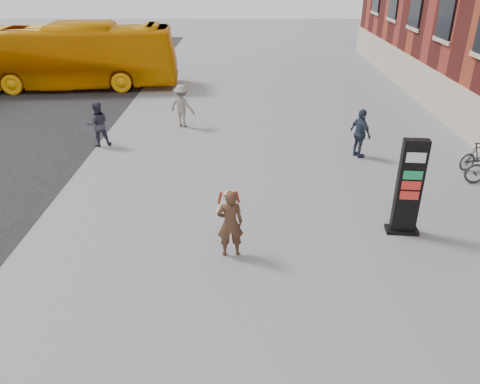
{
  "coord_description": "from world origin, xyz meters",
  "views": [
    {
      "loc": [
        0.66,
        -9.81,
        6.4
      ],
      "look_at": [
        0.55,
        0.66,
        1.18
      ],
      "focal_mm": 35.0,
      "sensor_mm": 36.0,
      "label": 1
    }
  ],
  "objects_px": {
    "info_pylon": "(409,188)",
    "bike_7": "(480,156)",
    "bus": "(61,56)",
    "pedestrian_a": "(98,124)",
    "pedestrian_c": "(360,133)",
    "woman": "(230,222)",
    "pedestrian_b": "(182,106)"
  },
  "relations": [
    {
      "from": "bus",
      "to": "bike_7",
      "type": "bearing_deg",
      "value": -127.15
    },
    {
      "from": "woman",
      "to": "pedestrian_b",
      "type": "relative_size",
      "value": 0.96
    },
    {
      "from": "woman",
      "to": "bike_7",
      "type": "height_order",
      "value": "woman"
    },
    {
      "from": "woman",
      "to": "pedestrian_a",
      "type": "bearing_deg",
      "value": -62.59
    },
    {
      "from": "info_pylon",
      "to": "pedestrian_b",
      "type": "bearing_deg",
      "value": 133.13
    },
    {
      "from": "pedestrian_b",
      "to": "bike_7",
      "type": "xyz_separation_m",
      "value": [
        10.56,
        -4.43,
        -0.4
      ]
    },
    {
      "from": "bus",
      "to": "pedestrian_b",
      "type": "distance_m",
      "value": 9.91
    },
    {
      "from": "pedestrian_a",
      "to": "pedestrian_b",
      "type": "relative_size",
      "value": 0.95
    },
    {
      "from": "info_pylon",
      "to": "bike_7",
      "type": "distance_m",
      "value": 5.68
    },
    {
      "from": "pedestrian_b",
      "to": "pedestrian_a",
      "type": "bearing_deg",
      "value": 65.79
    },
    {
      "from": "info_pylon",
      "to": "bus",
      "type": "distance_m",
      "value": 20.72
    },
    {
      "from": "bus",
      "to": "bike_7",
      "type": "height_order",
      "value": "bus"
    },
    {
      "from": "pedestrian_a",
      "to": "info_pylon",
      "type": "bearing_deg",
      "value": 127.49
    },
    {
      "from": "bus",
      "to": "pedestrian_a",
      "type": "xyz_separation_m",
      "value": [
        4.41,
        -8.94,
        -0.87
      ]
    },
    {
      "from": "pedestrian_b",
      "to": "bike_7",
      "type": "height_order",
      "value": "pedestrian_b"
    },
    {
      "from": "bike_7",
      "to": "pedestrian_a",
      "type": "bearing_deg",
      "value": 62.24
    },
    {
      "from": "pedestrian_c",
      "to": "bike_7",
      "type": "bearing_deg",
      "value": -131.39
    },
    {
      "from": "pedestrian_a",
      "to": "woman",
      "type": "bearing_deg",
      "value": 105.76
    },
    {
      "from": "woman",
      "to": "pedestrian_b",
      "type": "distance_m",
      "value": 9.92
    },
    {
      "from": "woman",
      "to": "pedestrian_b",
      "type": "height_order",
      "value": "pedestrian_b"
    },
    {
      "from": "bus",
      "to": "pedestrian_a",
      "type": "distance_m",
      "value": 10.0
    },
    {
      "from": "info_pylon",
      "to": "pedestrian_a",
      "type": "xyz_separation_m",
      "value": [
        -9.65,
        6.27,
        -0.43
      ]
    },
    {
      "from": "info_pylon",
      "to": "bike_7",
      "type": "height_order",
      "value": "info_pylon"
    },
    {
      "from": "info_pylon",
      "to": "pedestrian_b",
      "type": "height_order",
      "value": "info_pylon"
    },
    {
      "from": "info_pylon",
      "to": "bike_7",
      "type": "xyz_separation_m",
      "value": [
        3.81,
        4.14,
        -0.79
      ]
    },
    {
      "from": "pedestrian_a",
      "to": "bike_7",
      "type": "xyz_separation_m",
      "value": [
        13.47,
        -2.13,
        -0.36
      ]
    },
    {
      "from": "bus",
      "to": "pedestrian_c",
      "type": "relative_size",
      "value": 7.01
    },
    {
      "from": "info_pylon",
      "to": "pedestrian_c",
      "type": "distance_m",
      "value": 5.23
    },
    {
      "from": "bike_7",
      "to": "pedestrian_b",
      "type": "bearing_deg",
      "value": 48.47
    },
    {
      "from": "woman",
      "to": "pedestrian_c",
      "type": "distance_m",
      "value": 7.7
    },
    {
      "from": "pedestrian_c",
      "to": "pedestrian_a",
      "type": "bearing_deg",
      "value": 58.04
    },
    {
      "from": "pedestrian_c",
      "to": "bike_7",
      "type": "relative_size",
      "value": 1.08
    }
  ]
}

